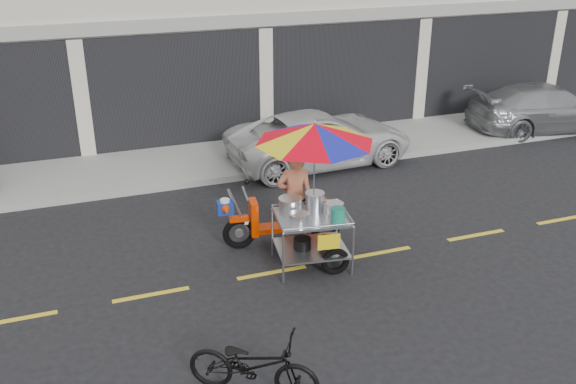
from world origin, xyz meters
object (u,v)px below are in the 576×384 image
object	(u,v)px
white_pickup	(320,138)
near_bicycle	(253,365)
silver_pickup	(547,108)
food_vendor_rig	(305,171)

from	to	relation	value
white_pickup	near_bicycle	size ratio (longest dim) A/B	2.65
silver_pickup	near_bicycle	size ratio (longest dim) A/B	2.61
white_pickup	food_vendor_rig	distance (m)	4.66
white_pickup	near_bicycle	bearing A→B (deg)	148.06
silver_pickup	near_bicycle	xyz separation A→B (m)	(-10.57, -7.39, -0.19)
silver_pickup	white_pickup	bearing A→B (deg)	97.81
near_bicycle	silver_pickup	bearing A→B (deg)	-21.10
near_bicycle	food_vendor_rig	bearing A→B (deg)	2.79
silver_pickup	near_bicycle	distance (m)	12.90
white_pickup	silver_pickup	size ratio (longest dim) A/B	1.01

